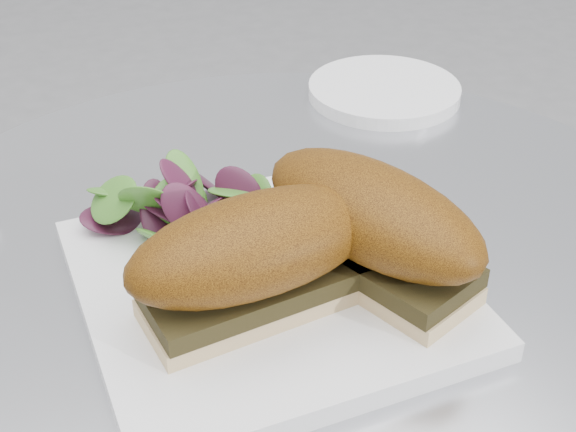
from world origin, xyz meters
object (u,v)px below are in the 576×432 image
sandwich_left (257,255)px  sandwich_right (371,223)px  saucer (384,91)px  plate (267,286)px

sandwich_left → sandwich_right: size_ratio=0.94×
saucer → sandwich_left: bearing=-128.2°
plate → sandwich_left: size_ratio=1.35×
plate → sandwich_right: size_ratio=1.28×
sandwich_right → saucer: bearing=128.5°
sandwich_left → sandwich_right: same height
sandwich_right → saucer: size_ratio=1.25×
plate → saucer: bearing=51.0°
plate → sandwich_left: bearing=-118.8°
plate → sandwich_right: sandwich_right is taller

